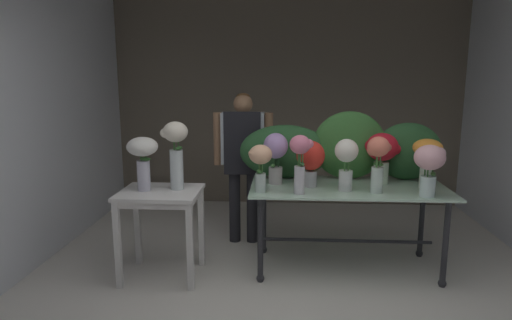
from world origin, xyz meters
TOP-DOWN VIEW (x-y plane):
  - ground_plane at (0.00, 1.81)m, footprint 7.95×7.95m
  - wall_back at (0.00, 3.61)m, footprint 4.81×0.12m
  - wall_left at (-2.41, 1.81)m, footprint 0.12×3.73m
  - display_table_glass at (0.54, 1.40)m, footprint 1.76×0.85m
  - side_table_white at (-1.11, 1.14)m, footprint 0.69×0.59m
  - florist at (-0.47, 2.03)m, footprint 0.62×0.24m
  - foliage_backdrop at (0.51, 1.71)m, footprint 1.92×0.31m
  - vase_scarlet_freesia at (0.19, 1.37)m, footprint 0.25×0.25m
  - vase_ivory_stock at (0.49, 1.25)m, footprint 0.20×0.20m
  - vase_sunset_anemones at (1.21, 1.37)m, footprint 0.26×0.25m
  - vase_rosy_hydrangea at (0.09, 1.12)m, footprint 0.20×0.18m
  - vase_coral_roses at (0.75, 1.19)m, footprint 0.21×0.18m
  - vase_lilac_carnations at (-0.12, 1.46)m, footprint 0.22×0.22m
  - vase_crimson_tulips at (0.85, 1.54)m, footprint 0.32×0.29m
  - vase_peach_peonies at (-0.24, 1.15)m, footprint 0.20×0.20m
  - vase_blush_ranunculus at (1.15, 1.10)m, footprint 0.26×0.25m
  - vase_white_roses_tall at (-1.25, 1.14)m, footprint 0.27×0.27m
  - vase_cream_lisianthus_tall at (-0.98, 1.20)m, footprint 0.24×0.21m

SIDE VIEW (x-z plane):
  - ground_plane at x=0.00m, z-range 0.00..0.00m
  - display_table_glass at x=0.54m, z-range 0.26..1.06m
  - side_table_white at x=-1.11m, z-range 0.28..1.07m
  - florist at x=-0.47m, z-range 0.20..1.79m
  - vase_scarlet_freesia at x=0.19m, z-range 0.83..1.25m
  - vase_peach_peonies at x=-0.24m, z-range 0.85..1.26m
  - vase_ivory_stock at x=0.49m, z-range 0.83..1.29m
  - vase_blush_ranunculus at x=1.15m, z-range 0.85..1.28m
  - foliage_backdrop at x=0.51m, z-range 0.75..1.40m
  - vase_lilac_carnations at x=-0.12m, z-range 0.84..1.31m
  - vase_crimson_tulips at x=0.85m, z-range 0.85..1.32m
  - vase_coral_roses at x=0.75m, z-range 0.85..1.33m
  - vase_sunset_anemones at x=1.21m, z-range 0.87..1.31m
  - vase_rosy_hydrangea at x=0.09m, z-range 0.85..1.35m
  - vase_white_roses_tall at x=-1.25m, z-range 0.87..1.34m
  - vase_cream_lisianthus_tall at x=-0.98m, z-range 0.85..1.44m
  - wall_back at x=0.00m, z-range 0.00..2.90m
  - wall_left at x=-2.41m, z-range 0.00..2.90m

